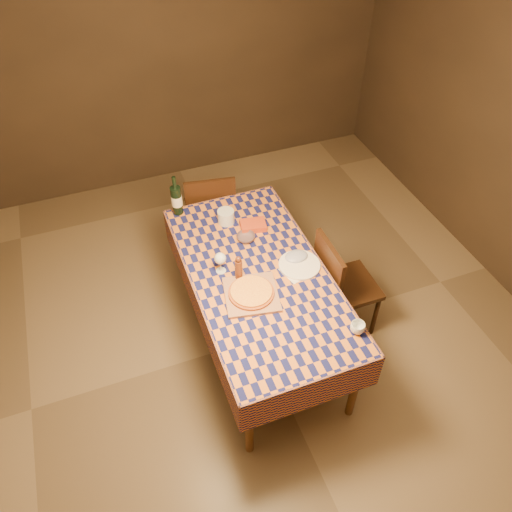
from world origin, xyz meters
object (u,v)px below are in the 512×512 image
Objects in this scene: white_plate at (299,265)px; bowl at (246,238)px; dining_table at (258,281)px; pizza at (251,292)px; cutting_board at (251,295)px; chair_far at (211,211)px; wine_bottle at (177,200)px; chair_right at (339,282)px.

bowl is at bearing 123.95° from white_plate.
dining_table is 0.24m from pizza.
white_plate reaches higher than dining_table.
cutting_board is 1.19× the size of white_plate.
white_plate is at bearing 18.69° from pizza.
pizza is (-0.00, 0.00, 0.03)m from cutting_board.
pizza is 0.39× the size of chair_far.
bowl is at bearing 84.20° from dining_table.
pizza is at bearing -93.64° from chair_far.
wine_bottle is (-0.39, 0.49, 0.11)m from bowl.
wine_bottle is (-0.36, 0.86, 0.20)m from dining_table.
white_plate is (0.42, 0.14, -0.03)m from pizza.
chair_right reaches higher than pizza.
wine_bottle is at bearing 103.15° from pizza.
dining_table is at bearing 55.52° from pizza.
chair_far is at bearing 107.04° from white_plate.
bowl is 0.47m from white_plate.
chair_right is (0.63, -0.08, -0.17)m from dining_table.
pizza reaches higher than white_plate.
cutting_board is (-0.12, -0.17, 0.09)m from dining_table.
wine_bottle is at bearing 136.33° from chair_right.
wine_bottle is at bearing -145.34° from chair_far.
wine_bottle is at bearing 103.15° from cutting_board.
pizza is at bearing -76.85° from wine_bottle.
chair_right is at bearing -60.20° from chair_far.
dining_table is 0.23m from cutting_board.
chair_far is 1.34m from chair_right.
chair_far reaches higher than bowl.
wine_bottle is 0.54m from chair_far.
bowl is 0.15× the size of chair_right.
wine_bottle reaches higher than chair_far.
cutting_board is 0.03m from pizza.
dining_table is at bearing 55.52° from cutting_board.
wine_bottle is at bearing 128.62° from bowl.
dining_table is at bearing 172.43° from chair_right.
white_plate is 0.42m from chair_right.
dining_table is 0.31m from white_plate.
chair_far reaches higher than dining_table.
bowl is (0.15, 0.53, 0.01)m from cutting_board.
bowl is at bearing 73.85° from pizza.
chair_far is at bearing 86.36° from cutting_board.
wine_bottle reaches higher than chair_right.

